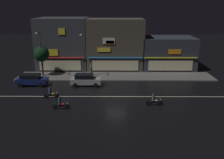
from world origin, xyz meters
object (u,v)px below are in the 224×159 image
object	(u,v)px
streetlamp_west	(40,50)
parked_car_trailing	(32,80)
pedestrian_on_sidewalk	(91,72)
parked_car_near_kerb	(85,80)
motorcycle_following	(61,104)
motorcycle_opposite_lane	(154,100)
streetlamp_mid	(83,51)
motorcycle_lead	(51,94)
traffic_cone	(92,82)

from	to	relation	value
streetlamp_west	parked_car_trailing	bearing A→B (deg)	-94.06
pedestrian_on_sidewalk	parked_car_near_kerb	bearing A→B (deg)	-52.11
motorcycle_following	motorcycle_opposite_lane	distance (m)	10.49
streetlamp_west	streetlamp_mid	xyz separation A→B (m)	(6.59, -0.21, -0.11)
motorcycle_following	motorcycle_lead	bearing A→B (deg)	-53.56
streetlamp_west	traffic_cone	distance (m)	9.72
motorcycle_lead	streetlamp_mid	bearing A→B (deg)	-103.63
pedestrian_on_sidewalk	motorcycle_following	xyz separation A→B (m)	(-2.26, -12.07, -0.42)
pedestrian_on_sidewalk	motorcycle_following	world-z (taller)	pedestrian_on_sidewalk
streetlamp_west	pedestrian_on_sidewalk	xyz separation A→B (m)	(7.84, -0.56, -3.29)
motorcycle_opposite_lane	streetlamp_mid	bearing A→B (deg)	-55.33
streetlamp_west	traffic_cone	world-z (taller)	streetlamp_west
pedestrian_on_sidewalk	motorcycle_opposite_lane	bearing A→B (deg)	-7.95
parked_car_near_kerb	motorcycle_following	xyz separation A→B (m)	(-1.80, -8.49, -0.24)
streetlamp_west	motorcycle_lead	bearing A→B (deg)	-68.37
streetlamp_west	motorcycle_lead	xyz separation A→B (m)	(3.69, -9.31, -3.71)
streetlamp_west	motorcycle_opposite_lane	size ratio (longest dim) A/B	3.75
streetlamp_mid	pedestrian_on_sidewalk	distance (m)	3.43
parked_car_trailing	motorcycle_opposite_lane	bearing A→B (deg)	155.84
streetlamp_west	motorcycle_following	distance (m)	14.30
motorcycle_lead	traffic_cone	world-z (taller)	motorcycle_lead
parked_car_near_kerb	motorcycle_lead	bearing A→B (deg)	54.50
parked_car_trailing	traffic_cone	bearing A→B (deg)	-174.02
streetlamp_west	motorcycle_following	size ratio (longest dim) A/B	3.75
motorcycle_opposite_lane	traffic_cone	distance (m)	11.33
streetlamp_mid	motorcycle_opposite_lane	bearing A→B (deg)	-50.16
motorcycle_lead	parked_car_near_kerb	bearing A→B (deg)	-121.43
pedestrian_on_sidewalk	motorcycle_lead	world-z (taller)	pedestrian_on_sidewalk
streetlamp_west	motorcycle_lead	distance (m)	10.68
pedestrian_on_sidewalk	motorcycle_following	bearing A→B (deg)	-55.33
parked_car_near_kerb	motorcycle_following	bearing A→B (deg)	78.05
motorcycle_following	motorcycle_opposite_lane	xyz separation A→B (m)	(10.43, 1.15, 0.00)
parked_car_near_kerb	traffic_cone	world-z (taller)	parked_car_near_kerb
parked_car_near_kerb	motorcycle_following	size ratio (longest dim) A/B	2.26
parked_car_trailing	pedestrian_on_sidewalk	bearing A→B (deg)	-156.05
parked_car_trailing	motorcycle_lead	distance (m)	6.50
streetlamp_west	traffic_cone	xyz separation A→B (m)	(8.20, -3.29, -4.06)
streetlamp_mid	parked_car_near_kerb	size ratio (longest dim) A/B	1.60
parked_car_trailing	motorcycle_lead	world-z (taller)	parked_car_trailing
parked_car_near_kerb	pedestrian_on_sidewalk	bearing A→B (deg)	-97.39
streetlamp_mid	traffic_cone	size ratio (longest dim) A/B	12.55
parked_car_near_kerb	motorcycle_lead	xyz separation A→B (m)	(-3.68, -5.16, -0.24)
parked_car_near_kerb	traffic_cone	distance (m)	1.33
motorcycle_opposite_lane	streetlamp_west	bearing A→B (deg)	-40.84
streetlamp_mid	motorcycle_lead	bearing A→B (deg)	-107.70
streetlamp_west	traffic_cone	bearing A→B (deg)	-21.83
traffic_cone	streetlamp_west	bearing A→B (deg)	158.17
traffic_cone	motorcycle_lead	bearing A→B (deg)	-126.82
parked_car_trailing	motorcycle_lead	bearing A→B (deg)	127.84
parked_car_near_kerb	parked_car_trailing	xyz separation A→B (m)	(-7.67, -0.03, 0.00)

